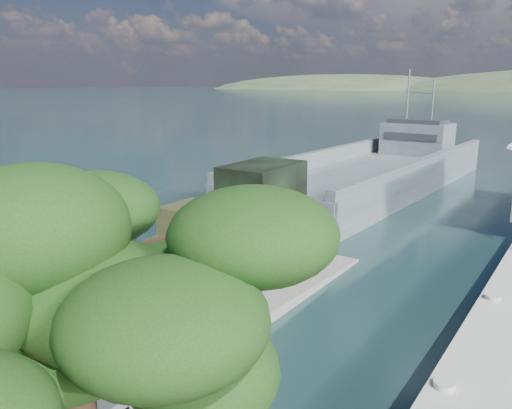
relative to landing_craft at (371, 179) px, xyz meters
name	(u,v)px	position (x,y,z in m)	size (l,w,h in m)	color
ground	(161,294)	(0.88, -23.99, -0.83)	(1400.00, 1400.00, 0.00)	#173637
boat_ramp	(142,297)	(0.88, -24.99, -0.58)	(10.00, 18.00, 0.50)	gray
shoreline_rocks	(75,260)	(-5.32, -23.49, -0.83)	(3.20, 5.60, 0.90)	#5B5B58
landing_craft	(371,179)	(0.00, 0.00, 0.00)	(9.78, 34.59, 10.19)	#4D565B
military_truck	(244,215)	(1.96, -19.81, 1.71)	(3.14, 8.94, 4.10)	black
soldier	(97,271)	(-0.42, -25.94, 0.48)	(0.59, 0.39, 1.63)	#25331C
overhang_tree	(70,279)	(8.48, -33.00, 4.62)	(7.50, 6.91, 6.81)	#3A2017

